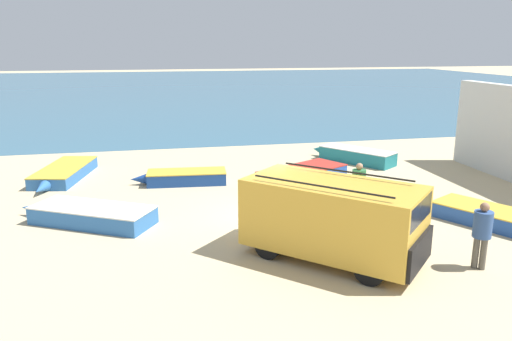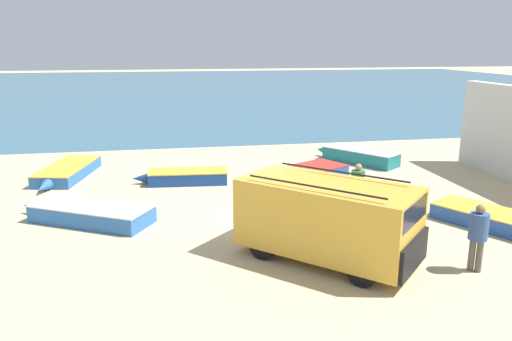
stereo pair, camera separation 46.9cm
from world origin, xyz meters
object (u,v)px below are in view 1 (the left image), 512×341
Objects in this scene: fishing_rowboat_0 at (184,177)px; fishing_rowboat_4 at (64,173)px; fishing_rowboat_3 at (305,175)px; fishing_rowboat_2 at (354,155)px; fisherman_1 at (482,230)px; fishing_rowboat_1 at (492,217)px; fishing_rowboat_5 at (89,215)px; parked_van at (333,217)px; fisherman_0 at (359,183)px.

fishing_rowboat_4 is at bearing -15.61° from fishing_rowboat_0.
fishing_rowboat_2 is at bearing 12.80° from fishing_rowboat_3.
fisherman_1 is at bearing 57.65° from fishing_rowboat_4.
fishing_rowboat_3 is 9.10m from fisherman_1.
fishing_rowboat_5 reaches higher than fishing_rowboat_1.
fisherman_1 reaches higher than fishing_rowboat_1.
parked_van is 1.20× the size of fishing_rowboat_1.
fisherman_1 reaches higher than fisherman_0.
fisherman_1 is at bearing -106.75° from fishing_rowboat_3.
parked_van reaches higher than fishing_rowboat_2.
fishing_rowboat_2 is (8.45, 2.20, 0.07)m from fishing_rowboat_0.
parked_van reaches higher than fishing_rowboat_0.
fishing_rowboat_5 is at bearing 55.72° from fishing_rowboat_0.
fishing_rowboat_2 is 4.63m from fishing_rowboat_3.
fishing_rowboat_3 is 0.91× the size of fishing_rowboat_4.
fishing_rowboat_1 is 13.01m from fishing_rowboat_5.
fishing_rowboat_1 is at bearing -163.07° from fishing_rowboat_5.
fisherman_0 is (-2.87, -7.20, 0.72)m from fishing_rowboat_2.
parked_van reaches higher than fisherman_1.
parked_van is at bearing 177.53° from fishing_rowboat_5.
fisherman_1 is (-2.47, -2.77, 0.81)m from fishing_rowboat_1.
fisherman_0 is at bearing -119.78° from fisherman_1.
fisherman_1 is (10.23, -5.61, 0.78)m from fishing_rowboat_5.
fishing_rowboat_5 is at bearing 43.49° from fisherman_0.
fishing_rowboat_2 is at bearing -122.18° from fishing_rowboat_5.
fishing_rowboat_4 is 16.63m from fisherman_1.
fishing_rowboat_2 reaches higher than fishing_rowboat_1.
fishing_rowboat_2 is 2.34× the size of fisherman_1.
fisherman_1 is at bearing 136.93° from fishing_rowboat_2.
fishing_rowboat_2 is (5.04, 10.55, -0.84)m from parked_van.
parked_van is 1.21× the size of fishing_rowboat_0.
fishing_rowboat_1 is 2.28× the size of fisherman_0.
parked_van is 1.04× the size of fishing_rowboat_3.
fisherman_1 is (1.32, -4.74, 0.02)m from fisherman_0.
fisherman_0 is (8.91, -0.87, 0.77)m from fishing_rowboat_5.
fishing_rowboat_0 is 5.07m from fishing_rowboat_3.
fishing_rowboat_0 reaches higher than fishing_rowboat_4.
parked_van is 1.15× the size of fishing_rowboat_2.
fishing_rowboat_5 is at bearing -132.49° from fishing_rowboat_1.
fishing_rowboat_0 is 2.22× the size of fisherman_1.
fisherman_1 reaches higher than fishing_rowboat_2.
fishing_rowboat_2 reaches higher than fishing_rowboat_3.
fishing_rowboat_1 is at bearing -158.50° from fisherman_0.
fishing_rowboat_4 is at bearing -44.75° from fishing_rowboat_5.
fisherman_0 reaches higher than fishing_rowboat_0.
fisherman_0 is 0.99× the size of fisherman_1.
fisherman_0 is at bearing 101.27° from parked_van.
fishing_rowboat_2 is at bearing 103.41° from fishing_rowboat_4.
fishing_rowboat_5 is at bearing 27.57° from fishing_rowboat_4.
fishing_rowboat_5 is at bearing -74.04° from fisherman_1.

